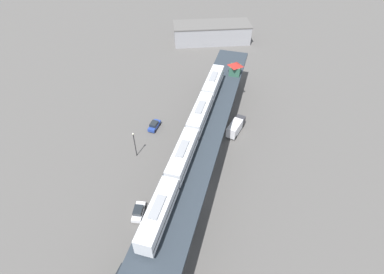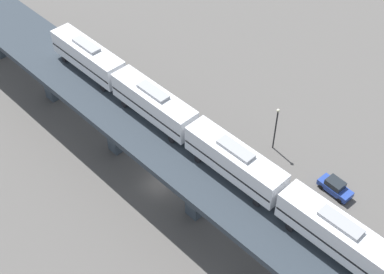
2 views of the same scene
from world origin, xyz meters
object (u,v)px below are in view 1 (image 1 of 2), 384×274
Objects in this scene: signal_hut at (235,68)px; street_car_white at (138,212)px; subway_train at (192,133)px; street_car_blue at (154,125)px; street_lamp at (135,143)px; street_car_green at (124,272)px; warehouse_building at (212,33)px; delivery_truck at (236,127)px.

signal_hut is 44.12m from street_car_white.
signal_hut is (10.05, 26.92, -0.74)m from subway_train.
street_car_blue is 10.78m from street_lamp.
subway_train reaches higher than street_car_green.
subway_train is 15.74m from street_lamp.
street_car_green is (-20.13, -49.79, -9.85)m from signal_hut.
street_car_green is at bearing -99.12° from warehouse_building.
street_car_green is at bearing -113.78° from subway_train.
street_lamp is 64.31m from warehouse_building.
delivery_truck is (10.32, 13.97, -9.77)m from subway_train.
street_car_white is at bearing -88.71° from street_car_blue.
subway_train is 67.08m from warehouse_building.
street_lamp reaches higher than delivery_truck.
subway_train is 6.59× the size of delivery_truck.
subway_train is at bearing 66.22° from street_car_green.
street_lamp is (-13.11, 4.53, -7.43)m from subway_train.
warehouse_building reaches higher than street_car_white.
subway_train is at bearing -126.47° from delivery_truck.
street_lamp is at bearing -105.68° from warehouse_building.
street_lamp is (-3.35, 15.78, 3.17)m from street_car_white.
street_car_white is at bearing 88.43° from street_car_green.
warehouse_building is at bearing 80.88° from street_car_green.
street_car_green and street_car_blue have the same top height.
street_car_white is 11.63m from street_car_green.
street_car_white is 16.44m from street_lamp.
signal_hut is 15.79m from delivery_truck.
delivery_truck is (20.40, 36.84, 0.82)m from street_car_green.
street_car_white is (-9.76, -11.25, -10.59)m from subway_train.
street_lamp reaches higher than street_car_blue.
delivery_truck is 0.25× the size of warehouse_building.
street_car_white is 0.15× the size of warehouse_building.
subway_train reaches higher than street_car_blue.
subway_train is at bearing -110.48° from signal_hut.
street_car_blue is (-10.34, 14.46, -10.59)m from subway_train.
street_car_blue is at bearing 91.29° from street_car_white.
street_car_white is at bearing -117.43° from signal_hut.
subway_train reaches higher than street_car_white.
signal_hut is 32.90m from street_lamp.
signal_hut is 0.81× the size of street_car_green.
delivery_truck is 52.85m from warehouse_building.
signal_hut reaches higher than street_car_blue.
street_car_white is at bearing -100.23° from warehouse_building.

